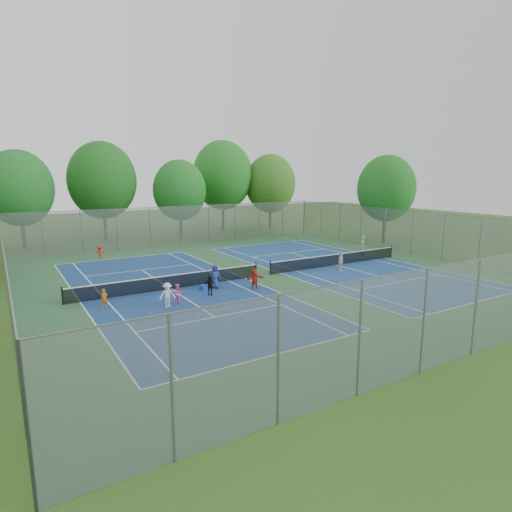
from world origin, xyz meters
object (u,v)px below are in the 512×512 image
(net_left, at_px, (171,282))
(ball_crate, at_px, (203,288))
(instructor, at_px, (362,246))
(ball_hopper, at_px, (210,276))
(net_right, at_px, (336,260))

(net_left, height_order, ball_crate, net_left)
(net_left, distance_m, instructor, 18.34)
(ball_hopper, relative_size, instructor, 0.27)
(net_right, relative_size, instructor, 6.75)
(ball_hopper, bearing_deg, ball_crate, -123.52)
(net_left, xyz_separation_m, net_right, (14.00, 0.00, 0.00))
(net_right, bearing_deg, ball_crate, -174.13)
(net_right, distance_m, ball_crate, 12.37)
(net_right, bearing_deg, ball_hopper, 174.91)
(ball_crate, distance_m, instructor, 16.81)
(net_left, height_order, instructor, instructor)
(net_left, xyz_separation_m, ball_crate, (1.70, -1.27, -0.29))
(net_left, height_order, net_right, same)
(net_right, relative_size, ball_crate, 33.80)
(net_left, relative_size, instructor, 6.75)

